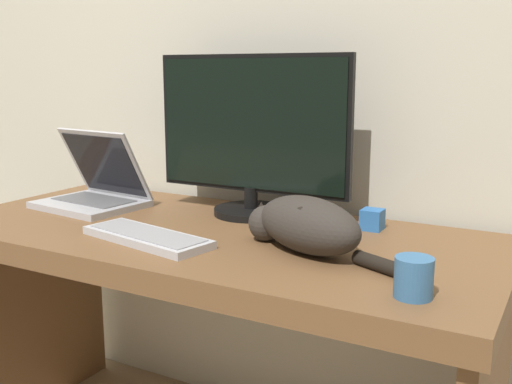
{
  "coord_description": "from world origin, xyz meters",
  "views": [
    {
      "loc": [
        0.86,
        -0.96,
        1.15
      ],
      "look_at": [
        0.16,
        0.31,
        0.85
      ],
      "focal_mm": 42.0,
      "sensor_mm": 36.0,
      "label": 1
    }
  ],
  "objects_px": {
    "external_keyboard": "(147,237)",
    "coffee_mug": "(414,278)",
    "monitor": "(251,136)",
    "laptop": "(95,191)",
    "cat": "(306,224)"
  },
  "relations": [
    {
      "from": "laptop",
      "to": "cat",
      "type": "relative_size",
      "value": 0.72
    },
    {
      "from": "laptop",
      "to": "coffee_mug",
      "type": "xyz_separation_m",
      "value": [
        1.08,
        -0.29,
        -0.01
      ]
    },
    {
      "from": "laptop",
      "to": "external_keyboard",
      "type": "xyz_separation_m",
      "value": [
        0.4,
        -0.23,
        -0.04
      ]
    },
    {
      "from": "cat",
      "to": "coffee_mug",
      "type": "bearing_deg",
      "value": -5.83
    },
    {
      "from": "external_keyboard",
      "to": "coffee_mug",
      "type": "bearing_deg",
      "value": 6.27
    },
    {
      "from": "laptop",
      "to": "cat",
      "type": "xyz_separation_m",
      "value": [
        0.78,
        -0.12,
        0.02
      ]
    },
    {
      "from": "external_keyboard",
      "to": "cat",
      "type": "relative_size",
      "value": 0.83
    },
    {
      "from": "monitor",
      "to": "coffee_mug",
      "type": "distance_m",
      "value": 0.76
    },
    {
      "from": "laptop",
      "to": "cat",
      "type": "bearing_deg",
      "value": -2.47
    },
    {
      "from": "monitor",
      "to": "laptop",
      "type": "relative_size",
      "value": 1.85
    },
    {
      "from": "monitor",
      "to": "external_keyboard",
      "type": "xyz_separation_m",
      "value": [
        -0.09,
        -0.38,
        -0.22
      ]
    },
    {
      "from": "monitor",
      "to": "cat",
      "type": "distance_m",
      "value": 0.43
    },
    {
      "from": "monitor",
      "to": "laptop",
      "type": "xyz_separation_m",
      "value": [
        -0.49,
        -0.14,
        -0.19
      ]
    },
    {
      "from": "external_keyboard",
      "to": "coffee_mug",
      "type": "xyz_separation_m",
      "value": [
        0.68,
        -0.06,
        0.03
      ]
    },
    {
      "from": "laptop",
      "to": "cat",
      "type": "distance_m",
      "value": 0.79
    }
  ]
}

